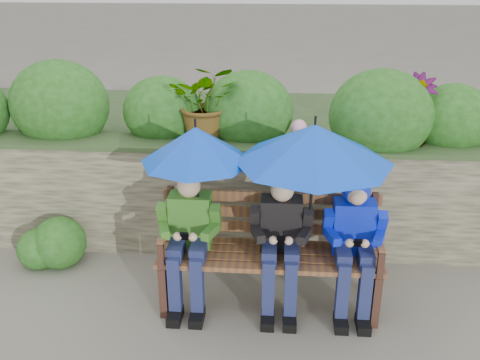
# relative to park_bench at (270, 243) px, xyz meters

# --- Properties ---
(ground) EXTENTS (60.00, 60.00, 0.00)m
(ground) POSITION_rel_park_bench_xyz_m (-0.24, 0.06, -0.50)
(ground) COLOR slate
(ground) RESTS_ON ground
(garden_backdrop) EXTENTS (8.02, 2.83, 1.88)m
(garden_backdrop) POSITION_rel_park_bench_xyz_m (-0.25, 1.66, 0.15)
(garden_backdrop) COLOR #534E3F
(garden_backdrop) RESTS_ON ground
(park_bench) EXTENTS (1.67, 0.49, 0.88)m
(park_bench) POSITION_rel_park_bench_xyz_m (0.00, 0.00, 0.00)
(park_bench) COLOR #3C231B
(park_bench) RESTS_ON ground
(boy_left) EXTENTS (0.47, 0.54, 1.07)m
(boy_left) POSITION_rel_park_bench_xyz_m (-0.61, -0.07, 0.10)
(boy_left) COLOR #296818
(boy_left) RESTS_ON ground
(boy_middle) EXTENTS (0.46, 0.53, 1.06)m
(boy_middle) POSITION_rel_park_bench_xyz_m (0.08, -0.07, 0.10)
(boy_middle) COLOR black
(boy_middle) RESTS_ON ground
(boy_right) EXTENTS (0.46, 0.55, 1.06)m
(boy_right) POSITION_rel_park_bench_xyz_m (0.62, -0.06, 0.13)
(boy_right) COLOR #1E2CD2
(boy_right) RESTS_ON ground
(umbrella_left) EXTENTS (0.81, 0.81, 0.80)m
(umbrella_left) POSITION_rel_park_bench_xyz_m (-0.54, -0.01, 0.78)
(umbrella_left) COLOR blue
(umbrella_left) RESTS_ON ground
(umbrella_right) EXTENTS (1.13, 1.13, 0.83)m
(umbrella_right) POSITION_rel_park_bench_xyz_m (0.29, -0.04, 0.82)
(umbrella_right) COLOR blue
(umbrella_right) RESTS_ON ground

